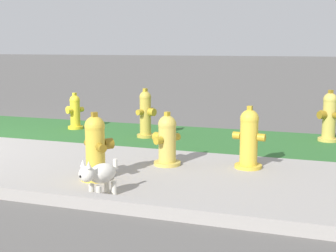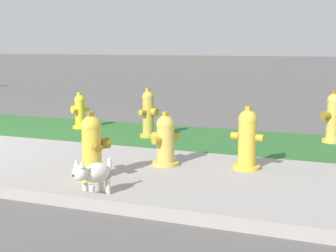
% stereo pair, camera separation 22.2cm
% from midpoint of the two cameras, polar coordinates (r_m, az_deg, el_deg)
% --- Properties ---
extents(grass_verge, '(18.00, 1.96, 0.01)m').
position_cam_midpoint_polar(grass_verge, '(9.06, -17.09, 0.12)').
color(grass_verge, '#2D662D').
rests_on(grass_verge, ground).
extents(fire_hydrant_near_corner, '(0.37, 0.36, 0.76)m').
position_cam_midpoint_polar(fire_hydrant_near_corner, '(5.15, -8.01, -2.60)').
color(fire_hydrant_near_corner, gold).
rests_on(fire_hydrant_near_corner, ground).
extents(fire_hydrant_at_driveway, '(0.34, 0.37, 0.79)m').
position_cam_midpoint_polar(fire_hydrant_at_driveway, '(7.47, -1.54, 1.50)').
color(fire_hydrant_at_driveway, gold).
rests_on(fire_hydrant_at_driveway, ground).
extents(fire_hydrant_far_end, '(0.40, 0.38, 0.76)m').
position_cam_midpoint_polar(fire_hydrant_far_end, '(5.63, 10.77, -1.60)').
color(fire_hydrant_far_end, gold).
rests_on(fire_hydrant_far_end, ground).
extents(fire_hydrant_by_grass_verge, '(0.33, 0.36, 0.64)m').
position_cam_midpoint_polar(fire_hydrant_by_grass_verge, '(8.43, -9.98, 1.77)').
color(fire_hydrant_by_grass_verge, yellow).
rests_on(fire_hydrant_by_grass_verge, ground).
extents(fire_hydrant_across_street, '(0.38, 0.39, 0.67)m').
position_cam_midpoint_polar(fire_hydrant_across_street, '(5.71, 0.78, -1.76)').
color(fire_hydrant_across_street, gold).
rests_on(fire_hydrant_across_street, ground).
extents(fire_hydrant_mid_block, '(0.35, 0.35, 0.79)m').
position_cam_midpoint_polar(fire_hydrant_mid_block, '(7.53, 20.29, 0.97)').
color(fire_hydrant_mid_block, gold).
rests_on(fire_hydrant_mid_block, ground).
extents(small_white_dog, '(0.29, 0.44, 0.41)m').
position_cam_midpoint_polar(small_white_dog, '(4.58, -7.79, -5.83)').
color(small_white_dog, silver).
rests_on(small_white_dog, ground).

